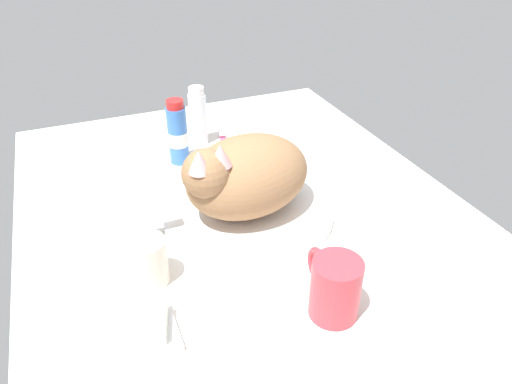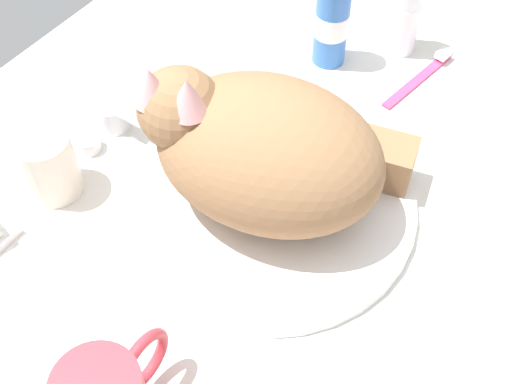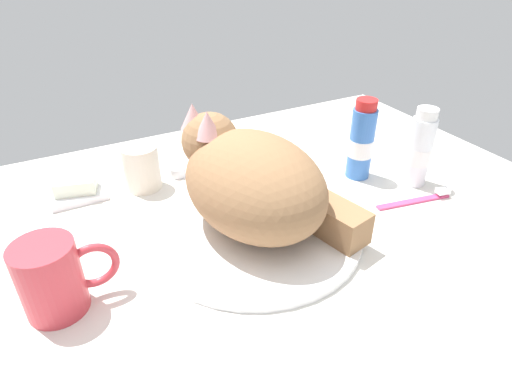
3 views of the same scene
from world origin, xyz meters
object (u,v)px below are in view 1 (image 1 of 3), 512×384
object	(u,v)px
soap_bar	(152,322)
toothbrush	(225,144)
cat	(243,175)
toothpaste_bottle	(178,134)
coffee_mug	(334,287)
rinse_cup	(147,261)
faucet	(138,229)
mouthwash_bottle	(197,118)

from	to	relation	value
soap_bar	toothbrush	world-z (taller)	soap_bar
cat	toothpaste_bottle	bearing A→B (deg)	13.42
coffee_mug	rinse_cup	size ratio (longest dim) A/B	1.48
cat	coffee_mug	bearing A→B (deg)	-173.53
soap_bar	toothbrush	bearing A→B (deg)	-29.00
rinse_cup	soap_bar	size ratio (longest dim) A/B	1.20
coffee_mug	toothbrush	distance (cm)	55.93
toothpaste_bottle	coffee_mug	bearing A→B (deg)	-170.21
cat	rinse_cup	world-z (taller)	cat
faucet	coffee_mug	bearing A→B (deg)	-140.17
rinse_cup	soap_bar	xyz separation A→B (cm)	(-10.90, 1.78, -1.48)
coffee_mug	rinse_cup	bearing A→B (deg)	54.74
mouthwash_bottle	toothbrush	distance (cm)	8.87
cat	soap_bar	xyz separation A→B (cm)	(-22.05, 21.89, -6.17)
cat	rinse_cup	size ratio (longest dim) A/B	3.39
faucet	coffee_mug	world-z (taller)	coffee_mug
soap_bar	toothpaste_bottle	world-z (taller)	toothpaste_bottle
coffee_mug	soap_bar	bearing A→B (deg)	77.54
soap_bar	mouthwash_bottle	distance (cm)	58.66
coffee_mug	rinse_cup	xyz separation A→B (cm)	(16.43, 23.24, -0.82)
faucet	toothpaste_bottle	xyz separation A→B (cm)	(24.88, -13.85, 4.52)
toothpaste_bottle	mouthwash_bottle	distance (cm)	9.75
toothbrush	cat	bearing A→B (deg)	168.11
mouthwash_bottle	rinse_cup	bearing A→B (deg)	154.29
faucet	mouthwash_bottle	world-z (taller)	mouthwash_bottle
toothbrush	toothpaste_bottle	bearing A→B (deg)	105.96
toothpaste_bottle	toothbrush	world-z (taller)	toothpaste_bottle
coffee_mug	rinse_cup	distance (cm)	28.48
soap_bar	coffee_mug	bearing A→B (deg)	-102.46
soap_bar	rinse_cup	bearing A→B (deg)	-9.25
toothbrush	rinse_cup	bearing A→B (deg)	146.45
coffee_mug	soap_bar	distance (cm)	25.73
cat	toothpaste_bottle	distance (cm)	25.49
soap_bar	mouthwash_bottle	world-z (taller)	mouthwash_bottle
coffee_mug	mouthwash_bottle	distance (cm)	59.62
coffee_mug	toothpaste_bottle	distance (cm)	53.13
cat	soap_bar	distance (cm)	31.68
mouthwash_bottle	coffee_mug	bearing A→B (deg)	-177.61
cat	rinse_cup	xyz separation A→B (cm)	(-11.15, 20.11, -4.69)
rinse_cup	toothbrush	bearing A→B (deg)	-33.55
rinse_cup	soap_bar	bearing A→B (deg)	170.75
coffee_mug	toothbrush	bearing A→B (deg)	-2.87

